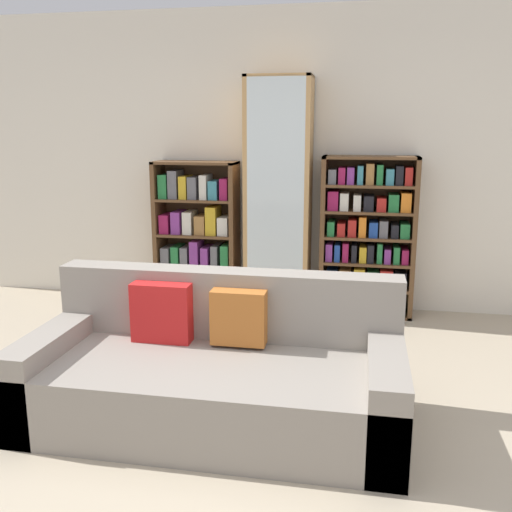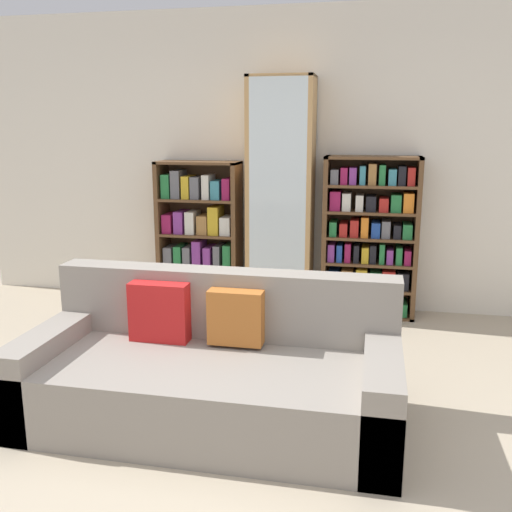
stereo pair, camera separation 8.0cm
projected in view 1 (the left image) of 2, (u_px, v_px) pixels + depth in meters
ground_plane at (208, 463)px, 2.88m from camera, size 16.00×16.00×0.00m
wall_back at (286, 161)px, 5.25m from camera, size 6.19×0.06×2.70m
couch at (215, 374)px, 3.27m from camera, size 2.11×0.96×0.81m
bookshelf_left at (197, 236)px, 5.35m from camera, size 0.77×0.32×1.35m
display_cabinet at (278, 198)px, 5.11m from camera, size 0.58×0.36×2.09m
bookshelf_right at (368, 238)px, 5.06m from camera, size 0.82×0.32×1.42m
wine_bottle at (349, 311)px, 4.80m from camera, size 0.09×0.09×0.36m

